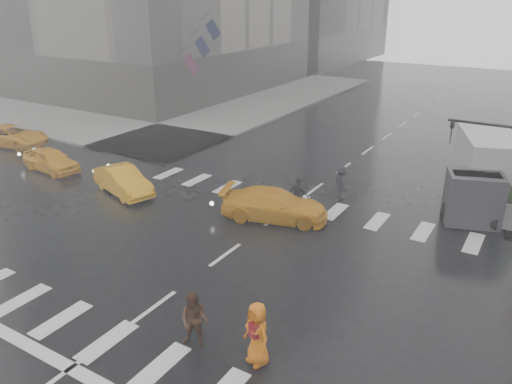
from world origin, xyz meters
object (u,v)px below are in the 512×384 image
Objects in this scene: pedestrian_brown at (194,320)px; taxi_mid at (123,181)px; pedestrian_orange at (257,334)px; taxi_front at (51,160)px; box_truck at (483,171)px.

taxi_mid is at bearing 128.87° from pedestrian_brown.
pedestrian_orange reaches higher than taxi_front.
taxi_front is (-18.04, 7.41, -0.27)m from pedestrian_orange.
taxi_front is at bearing 139.18° from pedestrian_brown.
pedestrian_brown is at bearing -110.03° from taxi_front.
pedestrian_orange is (1.87, 0.32, 0.08)m from pedestrian_brown.
pedestrian_brown reaches higher than taxi_mid.
pedestrian_orange reaches higher than pedestrian_brown.
taxi_mid is at bearing -173.26° from box_truck.
pedestrian_orange is 14.93m from box_truck.
pedestrian_brown is at bearing -128.36° from box_truck.
pedestrian_orange is at bearing -121.99° from box_truck.
taxi_mid is 0.66× the size of box_truck.
taxi_mid is (5.94, -0.33, 0.01)m from taxi_front.
box_truck is (15.46, 7.45, 1.08)m from taxi_mid.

